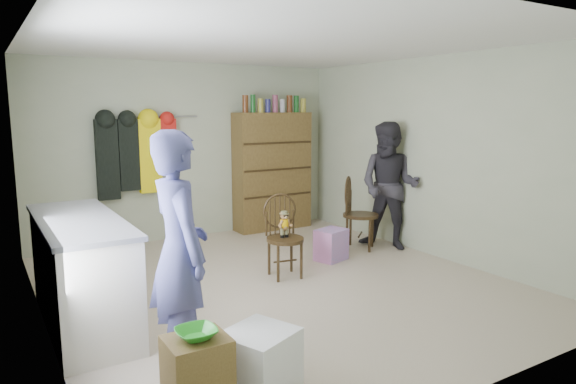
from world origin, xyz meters
TOP-DOWN VIEW (x-y plane):
  - ground_plane at (0.00, 0.00)m, footprint 5.00×5.00m
  - room_walls at (0.00, 0.53)m, footprint 5.00×5.00m
  - counter at (-1.95, 0.00)m, footprint 0.64×1.86m
  - stool at (-1.63, -1.84)m, footprint 0.36×0.31m
  - bowl at (-1.63, -1.84)m, footprint 0.24×0.24m
  - plastic_tub at (-1.16, -1.74)m, footprint 0.56×0.55m
  - chair_front at (0.20, 0.22)m, footprint 0.47×0.47m
  - chair_far at (1.62, 0.69)m, footprint 0.61×0.61m
  - striped_bag at (1.02, 0.43)m, footprint 0.43×0.38m
  - person_left at (-1.48, -1.16)m, footprint 0.41×0.63m
  - person_right at (2.00, 0.49)m, footprint 0.95×1.03m
  - dresser at (1.25, 2.30)m, footprint 1.20×0.39m
  - coat_rack at (-0.83, 2.38)m, footprint 1.42×0.12m

SIDE VIEW (x-z plane):
  - ground_plane at x=0.00m, z-range 0.00..0.00m
  - striped_bag at x=1.02m, z-range 0.00..0.39m
  - plastic_tub at x=-1.16m, z-range 0.00..0.41m
  - stool at x=-1.63m, z-range 0.00..0.52m
  - counter at x=-1.95m, z-range 0.00..0.94m
  - chair_front at x=0.20m, z-range 0.05..0.97m
  - chair_far at x=1.62m, z-range 0.04..1.01m
  - bowl at x=-1.63m, z-range 0.52..0.58m
  - person_right at x=2.00m, z-range 0.00..1.69m
  - person_left at x=-1.48m, z-range 0.00..1.71m
  - dresser at x=1.25m, z-range -0.11..1.95m
  - coat_rack at x=-0.83m, z-range 0.70..1.80m
  - room_walls at x=0.00m, z-range -0.92..4.08m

